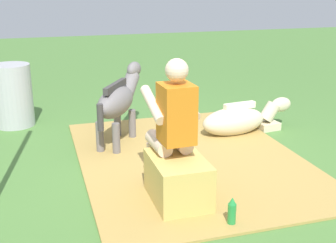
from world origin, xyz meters
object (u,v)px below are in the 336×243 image
Objects in this scene: person_seated at (172,122)px; pony_standing at (118,100)px; pony_lying at (240,120)px; soda_bottle at (232,212)px; hay_bale at (178,181)px; water_barrel at (12,95)px.

person_seated is 1.52m from pony_standing.
soda_bottle is at bearing 152.80° from pony_lying.
pony_lying is (1.55, -1.36, -0.02)m from hay_bale.
soda_bottle is (-0.52, -0.30, -0.09)m from hay_bale.
water_barrel is (2.77, 1.47, 0.21)m from hay_bale.
hay_bale is at bearing -178.21° from person_seated.
person_seated reaches higher than water_barrel.
water_barrel is (1.11, 1.26, -0.12)m from pony_standing.
hay_bale is 3.14m from water_barrel.
person_seated is at bearing 135.54° from pony_lying.
pony_lying is at bearing -113.32° from water_barrel.
pony_standing is at bearing 86.02° from pony_lying.
soda_bottle is 0.30× the size of water_barrel.
soda_bottle is at bearing -151.71° from water_barrel.
soda_bottle is at bearing -150.08° from hay_bale.
water_barrel is at bearing 27.98° from hay_bale.
soda_bottle is (-2.17, -0.51, -0.42)m from pony_standing.
pony_standing is at bearing 7.95° from person_seated.
water_barrel is (2.61, 1.47, -0.29)m from person_seated.
hay_bale is 0.52m from person_seated.
hay_bale is 0.60m from soda_bottle.
pony_standing reaches higher than hay_bale.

